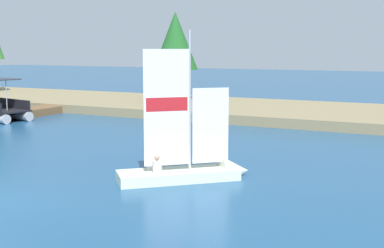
% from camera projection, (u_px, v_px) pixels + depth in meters
% --- Properties ---
extents(shore_bank, '(80.00, 10.88, 0.61)m').
position_uv_depth(shore_bank, '(251.00, 110.00, 36.64)').
color(shore_bank, '#897A56').
rests_on(shore_bank, ground).
extents(shoreline_tree_midleft, '(3.53, 3.53, 6.87)m').
position_uv_depth(shoreline_tree_midleft, '(175.00, 41.00, 40.43)').
color(shoreline_tree_midleft, brown).
rests_on(shoreline_tree_midleft, shore_bank).
extents(wooden_dock, '(1.97, 4.25, 0.51)m').
position_uv_depth(wooden_dock, '(36.00, 111.00, 36.33)').
color(wooden_dock, brown).
rests_on(wooden_dock, ground).
extents(sailboat, '(4.39, 4.18, 5.68)m').
position_uv_depth(sailboat, '(199.00, 168.00, 18.46)').
color(sailboat, silver).
rests_on(sailboat, ground).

